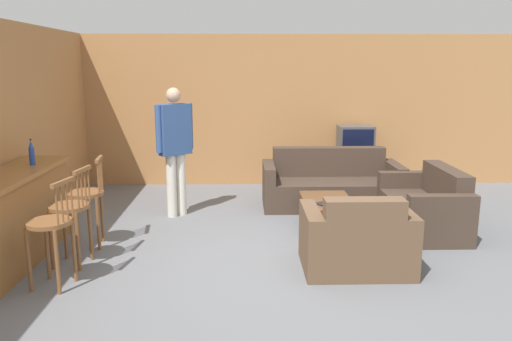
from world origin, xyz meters
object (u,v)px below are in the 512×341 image
bar_chair_near (51,230)px  tv_unit (354,173)px  tv (355,142)px  couch_far (331,186)px  bar_chair_far (87,199)px  book_on_table (323,203)px  person_by_window (175,144)px  bar_chair_mid (71,213)px  bottle (32,153)px  loveseat_right (425,208)px  armchair_near (357,242)px  coffee_table (327,204)px

bar_chair_near → tv_unit: bar_chair_near is taller
tv → couch_far: bearing=-118.5°
bar_chair_far → book_on_table: (2.78, 0.32, -0.16)m
bar_chair_far → person_by_window: bearing=54.6°
person_by_window → couch_far: bearing=11.5°
bar_chair_mid → couch_far: bar_chair_mid is taller
book_on_table → bottle: bearing=-173.6°
person_by_window → book_on_table: bearing=-24.8°
loveseat_right → tv: bearing=100.6°
bar_chair_mid → tv: tv is taller
bar_chair_near → loveseat_right: size_ratio=0.73×
armchair_near → book_on_table: armchair_near is taller
book_on_table → person_by_window: bearing=155.2°
bar_chair_near → bottle: bearing=118.3°
bar_chair_near → tv: (3.70, 3.85, 0.23)m
bar_chair_near → armchair_near: bar_chair_near is taller
bar_chair_near → tv: size_ratio=1.79×
bar_chair_near → book_on_table: 3.13m
bar_chair_near → armchair_near: bearing=6.5°
bar_chair_mid → book_on_table: bearing=17.5°
bottle → bar_chair_mid: bearing=-41.8°
couch_far → bar_chair_near: bearing=-138.4°
bar_chair_mid → tv_unit: 4.98m
tv_unit → bar_chair_near: bearing=-133.9°
tv_unit → book_on_table: size_ratio=4.74×
coffee_table → couch_far: bearing=78.1°
bar_chair_near → tv_unit: (3.70, 3.85, -0.31)m
bottle → tv: bearing=33.4°
armchair_near → book_on_table: (-0.18, 1.08, 0.11)m
person_by_window → bar_chair_near: bearing=-110.5°
person_by_window → bottle: bearing=-138.3°
loveseat_right → armchair_near: bearing=-132.9°
tv → person_by_window: person_by_window is taller
loveseat_right → tv_unit: (-0.42, 2.27, -0.04)m
couch_far → bar_chair_far: bearing=-151.8°
couch_far → book_on_table: (-0.33, -1.35, 0.11)m
bar_chair_far → tv: 4.62m
bar_chair_near → bar_chair_far: size_ratio=1.00×
bar_chair_near → bar_chair_far: same height
bar_chair_near → person_by_window: person_by_window is taller
couch_far → coffee_table: couch_far is taller
loveseat_right → book_on_table: (-1.34, -0.17, 0.11)m
bar_chair_near → armchair_near: size_ratio=0.96×
bar_chair_mid → bottle: bottle is taller
tv_unit → bottle: 5.18m
couch_far → person_by_window: person_by_window is taller
bar_chair_near → tv_unit: size_ratio=1.03×
couch_far → armchair_near: (-0.15, -2.43, 0.00)m
bar_chair_far → book_on_table: bearing=6.6°
book_on_table → bar_chair_far: bearing=-173.4°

